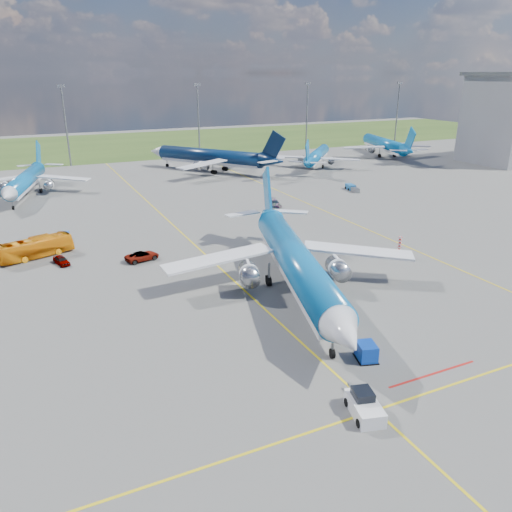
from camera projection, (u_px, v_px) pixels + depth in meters
name	position (u px, v px, depth m)	size (l,w,h in m)	color
ground	(266.00, 310.00, 57.37)	(400.00, 400.00, 0.00)	#575754
grass_strip	(88.00, 147.00, 184.85)	(400.00, 80.00, 0.01)	#2D4719
taxiway_lines	(192.00, 241.00, 80.98)	(60.25, 160.00, 0.02)	gold
floodlight_masts	(135.00, 119.00, 150.51)	(202.20, 0.50, 22.70)	slate
warning_post	(399.00, 246.00, 74.01)	(0.50, 0.50, 3.00)	red
bg_jet_nnw	(28.00, 196.00, 111.23)	(28.65, 37.60, 9.85)	#0B5E9E
bg_jet_n	(210.00, 172.00, 138.41)	(34.42, 45.18, 11.83)	#071D3D
bg_jet_ne	(317.00, 166.00, 145.93)	(27.04, 35.50, 9.30)	#0B5E9E
bg_jet_ene	(383.00, 156.00, 164.80)	(31.42, 41.24, 10.80)	#0B5E9E
main_airliner	(295.00, 293.00, 61.95)	(34.79, 45.66, 11.96)	#0B5E9E
pushback_tug	(364.00, 406.00, 39.73)	(3.02, 5.69, 1.89)	silver
uld_container	(366.00, 352.00, 47.30)	(1.66, 2.08, 1.66)	#0C3BB2
apron_bus	(35.00, 248.00, 73.40)	(2.53, 10.80, 3.01)	orange
service_car_a	(62.00, 260.00, 70.99)	(1.44, 3.58, 1.22)	#999999
service_car_b	(142.00, 256.00, 72.47)	(2.28, 4.95, 1.38)	#999999
service_car_c	(274.00, 203.00, 102.13)	(1.87, 4.59, 1.33)	#999999
baggage_tug_w	(287.00, 240.00, 79.55)	(1.70, 5.66, 1.26)	#1C3FA9
baggage_tug_c	(65.00, 238.00, 81.25)	(1.91, 4.73, 1.03)	#1C4CAB
baggage_tug_e	(352.00, 188.00, 115.88)	(2.54, 5.60, 1.22)	#185995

